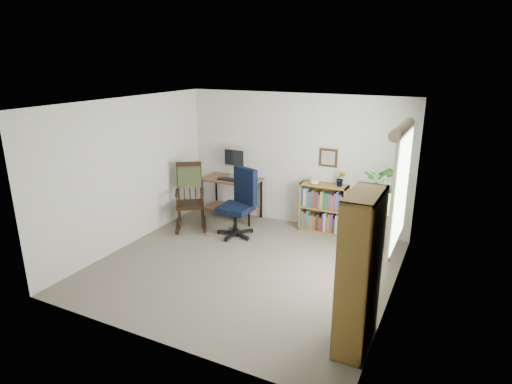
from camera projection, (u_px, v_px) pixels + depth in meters
The scene contains 18 objects.
floor at pixel (244, 266), 6.39m from camera, with size 4.20×4.00×0.00m, color gray.
ceiling at pixel (243, 103), 5.67m from camera, with size 4.20×4.00×0.00m, color silver.
wall_back at pixel (295, 160), 7.74m from camera, with size 4.20×0.00×2.40m, color silver.
wall_front at pixel (151, 242), 4.32m from camera, with size 4.20×0.00×2.40m, color silver.
wall_left at pixel (129, 173), 6.92m from camera, with size 0.00×4.00×2.40m, color silver.
wall_right at pixel (397, 212), 5.14m from camera, with size 0.00×4.00×2.40m, color silver.
window at pixel (400, 189), 5.35m from camera, with size 0.12×1.20×1.50m, color white, non-canonical shape.
desk at pixel (232, 198), 8.22m from camera, with size 1.10×0.60×0.79m, color brown, non-canonical shape.
monitor at pixel (235, 163), 8.13m from camera, with size 0.46×0.16×0.56m, color #AFAFB4, non-canonical shape.
keyboard at pixel (228, 179), 7.99m from camera, with size 0.40×0.15×0.03m, color black.
office_chair at pixel (235, 203), 7.31m from camera, with size 0.66×0.66×1.20m, color black, non-canonical shape.
rocking_chair at pixel (190, 196), 7.69m from camera, with size 0.62×1.04×1.20m, color black, non-canonical shape.
low_bookshelf at pixel (323, 208), 7.55m from camera, with size 0.83×0.28×0.87m, color olive, non-canonical shape.
tall_bookshelf at pixel (359, 273), 4.40m from camera, with size 0.32×0.75×1.72m, color olive, non-canonical shape.
plant_stand at pixel (383, 234), 6.41m from camera, with size 0.25×0.25×0.90m, color black, non-canonical shape.
spider_plant at pixel (390, 161), 6.08m from camera, with size 1.69×1.88×1.46m, color #2B6423.
potted_plant_small at pixel (340, 183), 7.29m from camera, with size 0.13×0.24×0.11m, color #2B6423.
framed_picture at pixel (328, 158), 7.41m from camera, with size 0.32×0.04×0.32m, color black, non-canonical shape.
Camera 1 is at (2.71, -5.08, 2.98)m, focal length 30.00 mm.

